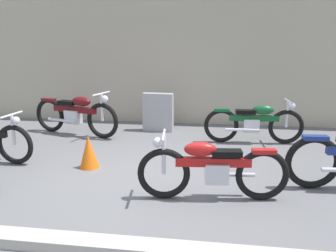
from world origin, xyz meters
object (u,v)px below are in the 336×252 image
at_px(stone_marker, 158,112).
at_px(traffic_cone, 89,152).
at_px(motorcycle_green, 254,122).
at_px(motorcycle_maroon, 76,114).
at_px(motorcycle_red, 212,168).

relative_size(stone_marker, traffic_cone, 1.62).
bearing_deg(stone_marker, motorcycle_green, -18.41).
xyz_separation_m(motorcycle_green, motorcycle_maroon, (-3.87, 0.10, 0.04)).
distance_m(traffic_cone, motorcycle_maroon, 2.16).
distance_m(stone_marker, motorcycle_red, 3.62).
bearing_deg(stone_marker, traffic_cone, -106.38).
relative_size(motorcycle_green, motorcycle_red, 1.02).
distance_m(traffic_cone, motorcycle_red, 2.20).
xyz_separation_m(stone_marker, motorcycle_green, (2.12, -0.70, -0.01)).
relative_size(stone_marker, motorcycle_green, 0.44).
relative_size(traffic_cone, motorcycle_red, 0.28).
bearing_deg(motorcycle_green, stone_marker, 158.47).
bearing_deg(traffic_cone, motorcycle_green, 32.28).
relative_size(stone_marker, motorcycle_red, 0.45).
height_order(traffic_cone, motorcycle_maroon, motorcycle_maroon).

